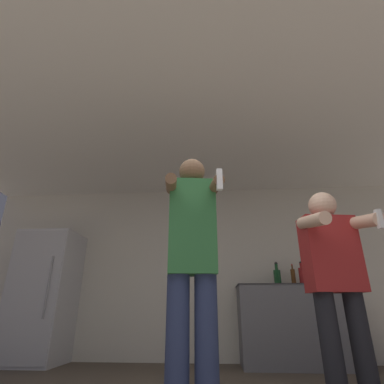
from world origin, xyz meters
The scene contains 11 objects.
wall_back centered at (0.00, 3.38, 1.27)m, with size 7.00×0.06×2.55m.
ceiling_slab centered at (0.00, 1.67, 2.57)m, with size 7.00×3.87×0.05m.
refrigerator centered at (-2.33, 3.00, 0.88)m, with size 0.77×0.72×1.76m.
counter centered at (1.17, 3.04, 0.50)m, with size 1.53×0.65×1.00m.
bottle_clear_vodka centered at (1.21, 3.11, 1.11)m, with size 0.06×0.06×0.29m.
bottle_brown_liquor centered at (1.77, 3.11, 1.12)m, with size 0.07×0.07×0.34m.
bottle_dark_rum centered at (1.62, 3.11, 1.10)m, with size 0.07×0.07×0.26m.
bottle_short_whiskey centered at (1.33, 3.11, 1.12)m, with size 0.09×0.09×0.33m.
bottle_green_wine centered at (0.99, 3.11, 1.12)m, with size 0.10×0.10×0.32m.
person_woman_foreground centered at (-0.04, 0.71, 0.93)m, with size 0.42×0.47×1.73m.
person_man_side centered at (1.04, 1.15, 0.92)m, with size 0.55×0.54×1.61m.
Camera 1 is at (0.11, -1.31, 0.65)m, focal length 28.00 mm.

